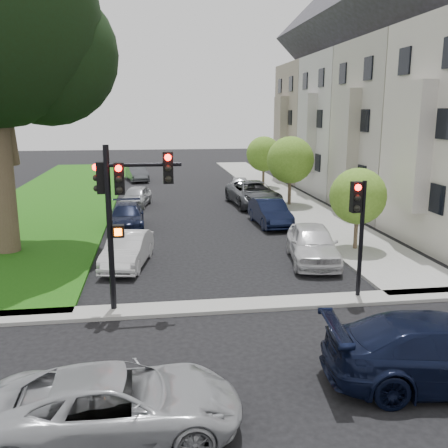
{
  "coord_description": "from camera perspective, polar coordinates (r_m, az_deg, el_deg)",
  "views": [
    {
      "loc": [
        -2.51,
        -12.4,
        5.96
      ],
      "look_at": [
        0.0,
        5.0,
        2.0
      ],
      "focal_mm": 40.0,
      "sensor_mm": 36.0,
      "label": 1
    }
  ],
  "objects": [
    {
      "name": "sidewalk_cross",
      "position": [
        15.77,
        1.58,
        -9.29
      ],
      "size": [
        60.0,
        1.0,
        0.12
      ],
      "primitive_type": "cube",
      "color": "gray",
      "rests_on": "ground"
    },
    {
      "name": "car_parked_1",
      "position": [
        26.81,
        5.28,
        1.32
      ],
      "size": [
        1.65,
        4.31,
        1.4
      ],
      "primitive_type": "imported",
      "rotation": [
        0.0,
        0.0,
        0.04
      ],
      "color": "black",
      "rests_on": "ground"
    },
    {
      "name": "car_parked_7",
      "position": [
        32.59,
        -10.0,
        3.12
      ],
      "size": [
        2.19,
        4.01,
        1.29
      ],
      "primitive_type": "imported",
      "rotation": [
        0.0,
        0.0,
        -0.18
      ],
      "color": "#999BA0",
      "rests_on": "ground"
    },
    {
      "name": "ground",
      "position": [
        13.99,
        2.99,
        -12.55
      ],
      "size": [
        140.0,
        140.0,
        0.0
      ],
      "primitive_type": "plane",
      "color": "black",
      "rests_on": "ground"
    },
    {
      "name": "car_parked_5",
      "position": [
        20.0,
        -10.97,
        -2.92
      ],
      "size": [
        2.08,
        4.19,
        1.32
      ],
      "primitive_type": "imported",
      "rotation": [
        0.0,
        0.0,
        -0.18
      ],
      "color": "silver",
      "rests_on": "ground"
    },
    {
      "name": "grass_strip",
      "position": [
        37.45,
        -18.1,
        3.0
      ],
      "size": [
        8.0,
        44.0,
        0.12
      ],
      "primitive_type": "cube",
      "color": "#19530E",
      "rests_on": "ground"
    },
    {
      "name": "house_b",
      "position": [
        31.67,
        20.58,
        13.67
      ],
      "size": [
        7.7,
        7.55,
        15.97
      ],
      "color": "gray",
      "rests_on": "ground"
    },
    {
      "name": "car_parked_9",
      "position": [
        44.76,
        -9.9,
        5.76
      ],
      "size": [
        2.25,
        4.46,
        1.4
      ],
      "primitive_type": "imported",
      "rotation": [
        0.0,
        0.0,
        0.19
      ],
      "color": "#3F4247",
      "rests_on": "ground"
    },
    {
      "name": "small_tree_b",
      "position": [
        32.19,
        7.59,
        7.26
      ],
      "size": [
        2.98,
        2.98,
        4.47
      ],
      "color": "brown",
      "rests_on": "ground"
    },
    {
      "name": "car_cross_far",
      "position": [
        12.39,
        24.02,
        -13.19
      ],
      "size": [
        5.59,
        2.74,
        1.56
      ],
      "primitive_type": "imported",
      "rotation": [
        0.0,
        0.0,
        1.47
      ],
      "color": "black",
      "rests_on": "ground"
    },
    {
      "name": "car_cross_near",
      "position": [
        10.04,
        -12.24,
        -19.5
      ],
      "size": [
        4.79,
        2.31,
        1.31
      ],
      "primitive_type": "imported",
      "rotation": [
        0.0,
        0.0,
        1.6
      ],
      "color": "#999BA0",
      "rests_on": "ground"
    },
    {
      "name": "traffic_signal_main",
      "position": [
        14.87,
        -11.55,
        2.85
      ],
      "size": [
        2.46,
        0.63,
        5.05
      ],
      "color": "black",
      "rests_on": "ground"
    },
    {
      "name": "car_parked_6",
      "position": [
        26.49,
        -11.08,
        0.87
      ],
      "size": [
        1.9,
        4.45,
        1.28
      ],
      "primitive_type": "imported",
      "rotation": [
        0.0,
        0.0,
        0.02
      ],
      "color": "black",
      "rests_on": "ground"
    },
    {
      "name": "traffic_signal_secondary",
      "position": [
        16.26,
        15.12,
        0.69
      ],
      "size": [
        0.5,
        0.4,
        3.87
      ],
      "color": "black",
      "rests_on": "ground"
    },
    {
      "name": "car_parked_3",
      "position": [
        36.71,
        1.77,
        4.37
      ],
      "size": [
        2.14,
        4.0,
        1.3
      ],
      "primitive_type": "imported",
      "rotation": [
        0.0,
        0.0,
        -0.17
      ],
      "color": "#999BA0",
      "rests_on": "ground"
    },
    {
      "name": "car_parked_0",
      "position": [
        20.43,
        10.08,
        -2.22
      ],
      "size": [
        2.55,
        4.77,
        1.54
      ],
      "primitive_type": "imported",
      "rotation": [
        0.0,
        0.0,
        -0.17
      ],
      "color": "silver",
      "rests_on": "ground"
    },
    {
      "name": "small_tree_a",
      "position": [
        22.18,
        15.06,
        3.08
      ],
      "size": [
        2.43,
        2.43,
        3.64
      ],
      "color": "brown",
      "rests_on": "ground"
    },
    {
      "name": "car_parked_2",
      "position": [
        32.32,
        3.37,
        3.48
      ],
      "size": [
        3.09,
        5.93,
        1.6
      ],
      "primitive_type": "imported",
      "rotation": [
        0.0,
        0.0,
        0.08
      ],
      "color": "#3F4247",
      "rests_on": "ground"
    },
    {
      "name": "house_c",
      "position": [
        38.44,
        15.13,
        13.72
      ],
      "size": [
        7.7,
        7.55,
        15.97
      ],
      "color": "beige",
      "rests_on": "ground"
    },
    {
      "name": "house_d",
      "position": [
        45.45,
        11.34,
        13.68
      ],
      "size": [
        7.7,
        7.55,
        15.97
      ],
      "color": "#9F998B",
      "rests_on": "ground"
    },
    {
      "name": "sidewalk_right",
      "position": [
        38.02,
        6.01,
        3.7
      ],
      "size": [
        3.5,
        44.0,
        0.12
      ],
      "primitive_type": "cube",
      "color": "gray",
      "rests_on": "ground"
    },
    {
      "name": "small_tree_c",
      "position": [
        39.64,
        4.56,
        7.98
      ],
      "size": [
        2.74,
        2.74,
        4.11
      ],
      "color": "brown",
      "rests_on": "ground"
    }
  ]
}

